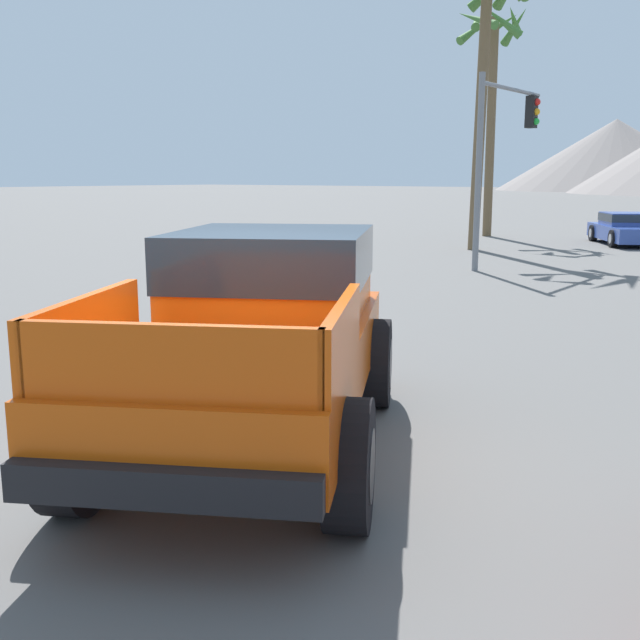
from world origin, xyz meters
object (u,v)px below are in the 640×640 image
at_px(orange_pickup_truck, 261,323).
at_px(parked_car_blue, 626,228).
at_px(palm_tree_short, 492,67).
at_px(palm_tree_tall, 484,32).
at_px(traffic_light_crosswalk, 506,135).

xyz_separation_m(orange_pickup_truck, parked_car_blue, (-2.87, 23.49, -0.51)).
bearing_deg(palm_tree_short, parked_car_blue, -4.82).
distance_m(orange_pickup_truck, palm_tree_tall, 20.33).
distance_m(palm_tree_tall, palm_tree_short, 6.03).
bearing_deg(traffic_light_crosswalk, parked_car_blue, -6.57).
distance_m(parked_car_blue, traffic_light_crosswalk, 9.44).
relative_size(orange_pickup_truck, parked_car_blue, 1.16).
bearing_deg(palm_tree_short, orange_pickup_truck, -70.26).
bearing_deg(orange_pickup_truck, palm_tree_tall, 80.37).
xyz_separation_m(palm_tree_tall, palm_tree_short, (-2.21, 5.60, -0.30)).
relative_size(parked_car_blue, palm_tree_short, 0.50).
relative_size(traffic_light_crosswalk, palm_tree_short, 0.56).
height_order(traffic_light_crosswalk, palm_tree_tall, palm_tree_tall).
xyz_separation_m(traffic_light_crosswalk, palm_tree_tall, (-2.50, 3.79, 3.47)).
distance_m(traffic_light_crosswalk, palm_tree_short, 10.98).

